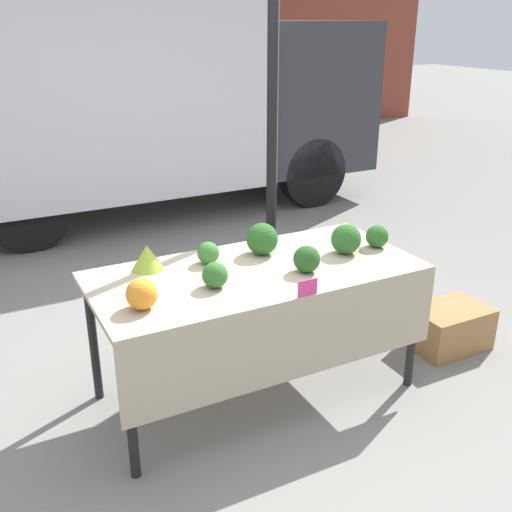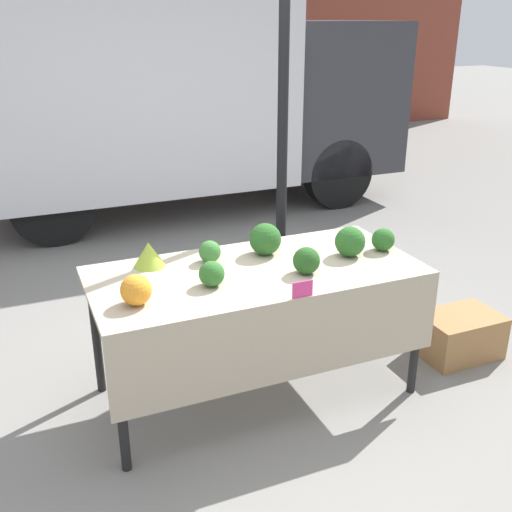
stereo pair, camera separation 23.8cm
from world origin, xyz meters
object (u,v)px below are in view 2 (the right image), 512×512
parked_truck (169,80)px  produce_crate (459,335)px  price_sign (302,289)px  orange_cauliflower (136,290)px

parked_truck → produce_crate: 4.38m
parked_truck → price_sign: parked_truck is taller
parked_truck → price_sign: bearing=-97.1°
orange_cauliflower → produce_crate: bearing=1.1°
orange_cauliflower → produce_crate: (2.10, 0.04, -0.73)m
produce_crate → parked_truck: bearing=100.8°
orange_cauliflower → price_sign: bearing=-17.3°
price_sign → produce_crate: size_ratio=0.22×
orange_cauliflower → produce_crate: orange_cauliflower is taller
parked_truck → orange_cauliflower: size_ratio=31.34×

